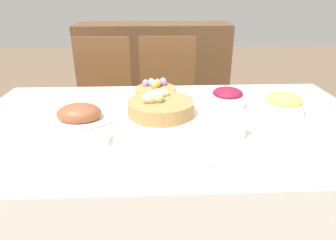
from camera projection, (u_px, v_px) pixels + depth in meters
name	position (u px, v px, depth m)	size (l,w,h in m)	color
dining_table	(171.00, 190.00, 1.49)	(1.81, 1.04, 0.75)	silver
chair_far_left	(102.00, 102.00, 2.22)	(0.44, 0.44, 0.98)	brown
chair_far_center	(167.00, 101.00, 2.24)	(0.44, 0.44, 0.98)	brown
sideboard	(154.00, 73.00, 3.09)	(1.49, 0.44, 0.98)	brown
bread_basket	(160.00, 106.00, 1.40)	(0.31, 0.31, 0.12)	#9E7542
egg_basket	(156.00, 89.00, 1.67)	(0.23, 0.23, 0.08)	#9E7542
ham_platter	(79.00, 115.00, 1.34)	(0.30, 0.21, 0.09)	white
beet_salad_bowl	(227.00, 98.00, 1.48)	(0.17, 0.17, 0.10)	white
pineapple_bowl	(284.00, 104.00, 1.42)	(0.19, 0.19, 0.09)	silver
dinner_plate	(175.00, 161.00, 1.03)	(0.25, 0.25, 0.01)	white
fork	(131.00, 162.00, 1.02)	(0.02, 0.19, 0.00)	silver
knife	(218.00, 160.00, 1.03)	(0.02, 0.19, 0.00)	silver
spoon	(226.00, 160.00, 1.03)	(0.02, 0.19, 0.00)	silver
drinking_cup	(237.00, 125.00, 1.18)	(0.07, 0.07, 0.10)	silver
butter_dish	(93.00, 139.00, 1.15)	(0.13, 0.08, 0.03)	white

